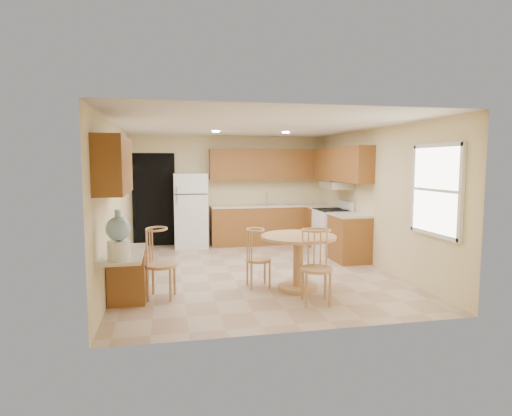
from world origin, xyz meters
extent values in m
plane|color=#C1A68C|center=(0.00, 0.00, 0.00)|extent=(5.50, 5.50, 0.00)
cube|color=white|center=(0.00, 0.00, 2.50)|extent=(4.50, 5.50, 0.02)
cube|color=beige|center=(0.00, 2.75, 1.25)|extent=(4.50, 0.02, 2.50)
cube|color=beige|center=(0.00, -2.75, 1.25)|extent=(4.50, 0.02, 2.50)
cube|color=beige|center=(-2.25, 0.00, 1.25)|extent=(0.02, 5.50, 2.50)
cube|color=beige|center=(2.25, 0.00, 1.25)|extent=(0.02, 5.50, 2.50)
cube|color=black|center=(-1.75, 2.73, 1.05)|extent=(0.90, 0.02, 2.10)
cube|color=brown|center=(0.88, 2.45, 0.43)|extent=(2.75, 0.60, 0.87)
cube|color=beige|center=(0.88, 2.45, 0.89)|extent=(2.75, 0.63, 0.04)
cube|color=brown|center=(1.95, 1.85, 0.43)|extent=(0.60, 0.59, 0.87)
cube|color=beige|center=(1.95, 1.85, 0.89)|extent=(0.63, 0.59, 0.04)
cube|color=brown|center=(1.95, 0.40, 0.43)|extent=(0.60, 0.80, 0.87)
cube|color=beige|center=(1.95, 0.40, 0.89)|extent=(0.63, 0.80, 0.04)
cube|color=brown|center=(0.88, 2.58, 1.85)|extent=(2.75, 0.33, 0.70)
cube|color=brown|center=(2.08, 1.21, 1.85)|extent=(0.33, 2.42, 0.70)
cube|color=brown|center=(-2.08, -1.60, 1.85)|extent=(0.33, 1.40, 0.70)
cube|color=silver|center=(0.85, 2.45, 0.91)|extent=(0.78, 0.44, 0.01)
cube|color=silver|center=(2.00, 1.18, 1.42)|extent=(0.50, 0.76, 0.14)
cube|color=brown|center=(-2.00, -1.32, 0.36)|extent=(0.48, 0.42, 0.72)
cube|color=beige|center=(-2.00, -1.70, 0.75)|extent=(0.50, 1.20, 0.04)
cube|color=white|center=(2.23, -1.85, 1.50)|extent=(0.05, 1.00, 1.20)
cube|color=white|center=(2.22, -1.85, 2.12)|extent=(0.05, 1.10, 0.06)
cube|color=white|center=(2.22, -1.85, 0.88)|extent=(0.05, 1.10, 0.06)
cube|color=white|center=(2.22, -2.38, 1.50)|extent=(0.05, 0.06, 1.28)
cube|color=white|center=(2.22, -1.32, 1.50)|extent=(0.05, 0.06, 1.28)
cylinder|color=white|center=(-0.50, 1.20, 2.48)|extent=(0.14, 0.14, 0.02)
cylinder|color=white|center=(0.90, 1.20, 2.48)|extent=(0.14, 0.14, 0.02)
cube|color=white|center=(-0.95, 2.40, 0.83)|extent=(0.73, 0.68, 1.65)
cube|color=black|center=(-0.95, 2.06, 1.21)|extent=(0.71, 0.01, 0.02)
cube|color=silver|center=(-1.25, 2.05, 1.12)|extent=(0.03, 0.03, 0.18)
cube|color=silver|center=(-1.25, 2.05, 1.31)|extent=(0.03, 0.03, 0.14)
cube|color=white|center=(1.92, 1.18, 0.45)|extent=(0.65, 0.76, 0.90)
cube|color=black|center=(1.92, 1.18, 0.91)|extent=(0.64, 0.75, 0.02)
cube|color=white|center=(2.20, 1.18, 1.00)|extent=(0.06, 0.76, 0.18)
cylinder|color=tan|center=(0.43, -1.21, 0.03)|extent=(0.60, 0.60, 0.06)
cylinder|color=tan|center=(0.43, -1.21, 0.40)|extent=(0.15, 0.15, 0.73)
cylinder|color=tan|center=(0.43, -1.21, 0.80)|extent=(1.11, 1.11, 0.04)
cylinder|color=tan|center=(-0.12, -0.96, 0.42)|extent=(0.39, 0.39, 0.04)
cylinder|color=tan|center=(-0.26, -0.82, 0.21)|extent=(0.03, 0.03, 0.42)
cylinder|color=tan|center=(0.02, -0.82, 0.21)|extent=(0.03, 0.03, 0.42)
cylinder|color=tan|center=(-0.26, -1.10, 0.21)|extent=(0.03, 0.03, 0.42)
cylinder|color=tan|center=(0.02, -1.10, 0.21)|extent=(0.03, 0.03, 0.42)
cylinder|color=tan|center=(0.48, -1.86, 0.47)|extent=(0.44, 0.44, 0.04)
cylinder|color=tan|center=(0.32, -1.71, 0.23)|extent=(0.04, 0.04, 0.47)
cylinder|color=tan|center=(0.64, -1.71, 0.23)|extent=(0.04, 0.04, 0.47)
cylinder|color=tan|center=(0.32, -2.02, 0.23)|extent=(0.04, 0.04, 0.47)
cylinder|color=tan|center=(0.64, -2.02, 0.23)|extent=(0.04, 0.04, 0.47)
cylinder|color=tan|center=(-1.55, -1.20, 0.46)|extent=(0.43, 0.43, 0.04)
cylinder|color=tan|center=(-1.70, -1.05, 0.23)|extent=(0.04, 0.04, 0.46)
cylinder|color=tan|center=(-1.40, -1.05, 0.23)|extent=(0.04, 0.04, 0.46)
cylinder|color=tan|center=(-1.70, -1.35, 0.23)|extent=(0.04, 0.04, 0.46)
cylinder|color=tan|center=(-1.40, -1.35, 0.23)|extent=(0.04, 0.04, 0.46)
cylinder|color=white|center=(-2.00, -2.12, 0.88)|extent=(0.26, 0.26, 0.22)
sphere|color=#83ACCA|center=(-2.00, -2.12, 1.13)|extent=(0.28, 0.28, 0.28)
cylinder|color=#83ACCA|center=(-2.00, -2.12, 1.31)|extent=(0.07, 0.07, 0.08)
camera|label=1|loc=(-1.43, -7.16, 1.87)|focal=30.00mm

